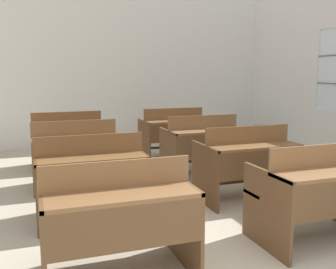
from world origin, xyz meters
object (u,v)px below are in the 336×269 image
object	(u,v)px
bench_third_right	(203,144)
bench_back_right	(174,132)
bench_back_left	(68,138)
bench_front_left	(118,218)
bench_third_left	(75,153)
bench_second_left	(91,176)
wastepaper_bin	(259,134)
bench_second_right	(247,162)
bench_front_right	(321,192)

from	to	relation	value
bench_third_right	bench_back_right	world-z (taller)	same
bench_back_left	bench_front_left	bearing A→B (deg)	-89.81
bench_third_left	bench_back_right	world-z (taller)	same
bench_front_left	bench_back_left	xyz separation A→B (m)	(-0.01, 3.61, 0.00)
bench_second_left	bench_third_left	bearing A→B (deg)	90.71
bench_front_left	bench_third_right	world-z (taller)	same
bench_front_left	wastepaper_bin	world-z (taller)	bench_front_left
bench_third_left	bench_third_right	size ratio (longest dim) A/B	1.00
bench_second_right	bench_second_left	bearing A→B (deg)	-179.23
bench_second_left	bench_back_right	xyz separation A→B (m)	(1.78, 2.43, 0.00)
bench_third_left	bench_back_right	size ratio (longest dim) A/B	1.00
bench_back_right	bench_front_left	bearing A→B (deg)	-115.85
bench_back_left	bench_second_left	bearing A→B (deg)	-90.00
bench_front_right	wastepaper_bin	size ratio (longest dim) A/B	2.89
bench_front_left	wastepaper_bin	xyz separation A→B (m)	(4.01, 4.46, -0.27)
bench_third_left	bench_back_right	bearing A→B (deg)	34.00
bench_front_left	bench_back_right	size ratio (longest dim) A/B	1.00
bench_third_right	wastepaper_bin	bearing A→B (deg)	42.03
bench_back_left	bench_second_right	bearing A→B (deg)	-52.95
bench_front_right	bench_second_left	size ratio (longest dim) A/B	1.00
bench_second_left	wastepaper_bin	distance (m)	5.17
bench_back_left	wastepaper_bin	bearing A→B (deg)	11.89
bench_front_left	bench_front_right	world-z (taller)	same
bench_front_right	bench_back_right	xyz separation A→B (m)	(-0.01, 3.63, 0.00)
bench_third_right	wastepaper_bin	world-z (taller)	bench_third_right
bench_second_left	bench_third_right	size ratio (longest dim) A/B	1.00
bench_back_left	bench_back_right	distance (m)	1.78
bench_back_right	bench_back_left	bearing A→B (deg)	-179.01
bench_second_right	bench_third_right	xyz separation A→B (m)	(-0.01, 1.21, 0.00)
bench_front_right	bench_third_left	distance (m)	3.02
bench_third_left	bench_front_left	bearing A→B (deg)	-89.36
bench_second_right	bench_back_left	world-z (taller)	same
bench_third_right	bench_back_left	bearing A→B (deg)	146.79
bench_third_right	bench_back_left	distance (m)	2.13
bench_front_right	bench_third_left	xyz separation A→B (m)	(-1.80, 2.42, 0.00)
bench_third_right	bench_back_right	xyz separation A→B (m)	(-0.01, 1.20, 0.00)
bench_front_right	bench_third_left	world-z (taller)	same
bench_front_left	bench_second_left	distance (m)	1.22
bench_third_left	bench_back_right	distance (m)	2.16
bench_front_left	bench_front_right	distance (m)	1.78
bench_front_left	bench_back_left	bearing A→B (deg)	90.19
bench_third_right	wastepaper_bin	distance (m)	3.02
bench_third_left	bench_third_right	xyz separation A→B (m)	(1.80, 0.01, 0.00)
bench_front_left	bench_back_left	distance (m)	3.61
bench_second_left	bench_back_left	world-z (taller)	same
bench_front_left	bench_second_left	size ratio (longest dim) A/B	1.00
bench_front_right	bench_second_left	bearing A→B (deg)	146.20
bench_second_right	bench_back_right	world-z (taller)	same
bench_back_left	bench_back_right	xyz separation A→B (m)	(1.78, 0.03, 0.00)
bench_front_right	bench_second_right	distance (m)	1.22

